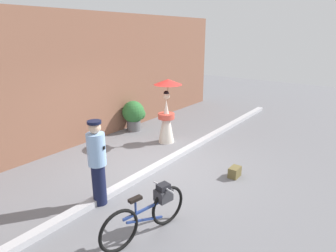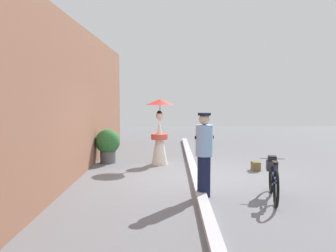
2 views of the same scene
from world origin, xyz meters
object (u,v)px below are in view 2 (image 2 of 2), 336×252
at_px(potted_plant_by_door, 108,144).
at_px(backpack_on_pavement, 256,166).
at_px(bicycle_near_officer, 273,177).
at_px(person_with_parasol, 160,131).
at_px(person_officer, 204,152).

distance_m(potted_plant_by_door, backpack_on_pavement, 4.32).
bearing_deg(potted_plant_by_door, backpack_on_pavement, -104.78).
height_order(bicycle_near_officer, backpack_on_pavement, bicycle_near_officer).
bearing_deg(bicycle_near_officer, person_with_parasol, 33.24).
bearing_deg(person_with_parasol, backpack_on_pavement, -108.39).
relative_size(person_officer, person_with_parasol, 0.88).
distance_m(person_officer, person_with_parasol, 3.59).
height_order(potted_plant_by_door, backpack_on_pavement, potted_plant_by_door).
relative_size(bicycle_near_officer, potted_plant_by_door, 1.65).
xyz_separation_m(bicycle_near_officer, person_with_parasol, (3.56, 2.33, 0.54)).
relative_size(potted_plant_by_door, backpack_on_pavement, 3.19).
relative_size(bicycle_near_officer, person_officer, 0.99).
bearing_deg(bicycle_near_officer, person_officer, 85.35).
xyz_separation_m(bicycle_near_officer, potted_plant_by_door, (3.78, 3.87, 0.14)).
height_order(person_officer, person_with_parasol, person_with_parasol).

